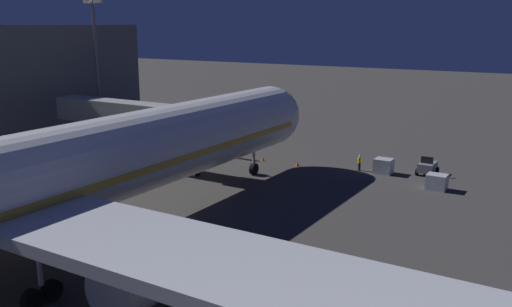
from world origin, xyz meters
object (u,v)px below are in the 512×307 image
(jet_bridge, at_px, (144,116))
(traffic_cone_nose_port, at_px, (297,163))
(baggage_tug_lead, at_px, (427,167))
(traffic_cone_nose_starboard, at_px, (263,158))
(airliner_at_gate, at_px, (1,192))
(baggage_container_spare, at_px, (437,182))
(ground_crew_near_nose_gear, at_px, (360,162))
(apron_floodlight_mast, at_px, (97,61))
(baggage_container_far_row, at_px, (384,166))

(jet_bridge, xyz_separation_m, traffic_cone_nose_port, (-13.69, -9.06, -5.39))
(baggage_tug_lead, distance_m, traffic_cone_nose_starboard, 17.84)
(airliner_at_gate, relative_size, baggage_container_spare, 38.42)
(baggage_tug_lead, bearing_deg, traffic_cone_nose_port, 16.39)
(baggage_container_spare, bearing_deg, ground_crew_near_nose_gear, -17.26)
(apron_floodlight_mast, xyz_separation_m, baggage_container_spare, (-42.84, -1.19, -9.84))
(baggage_tug_lead, height_order, ground_crew_near_nose_gear, baggage_tug_lead)
(apron_floodlight_mast, distance_m, traffic_cone_nose_port, 29.63)
(apron_floodlight_mast, height_order, baggage_container_far_row, apron_floodlight_mast)
(traffic_cone_nose_starboard, bearing_deg, ground_crew_near_nose_gear, -171.36)
(ground_crew_near_nose_gear, bearing_deg, traffic_cone_nose_starboard, 8.64)
(jet_bridge, xyz_separation_m, baggage_tug_lead, (-26.70, -12.89, -4.88))
(traffic_cone_nose_port, bearing_deg, traffic_cone_nose_starboard, 0.00)
(airliner_at_gate, bearing_deg, ground_crew_near_nose_gear, -103.84)
(jet_bridge, height_order, apron_floodlight_mast, apron_floodlight_mast)
(apron_floodlight_mast, bearing_deg, ground_crew_near_nose_gear, -173.53)
(airliner_at_gate, distance_m, apron_floodlight_mast, 40.73)
(baggage_container_spare, relative_size, ground_crew_near_nose_gear, 1.07)
(airliner_at_gate, xyz_separation_m, traffic_cone_nose_starboard, (2.20, -33.59, -5.27))
(airliner_at_gate, height_order, traffic_cone_nose_starboard, airliner_at_gate)
(baggage_tug_lead, height_order, baggage_container_far_row, baggage_tug_lead)
(traffic_cone_nose_port, relative_size, traffic_cone_nose_starboard, 1.00)
(apron_floodlight_mast, distance_m, baggage_tug_lead, 42.31)
(jet_bridge, height_order, traffic_cone_nose_port, jet_bridge)
(apron_floodlight_mast, xyz_separation_m, traffic_cone_nose_port, (-27.70, -2.22, -10.29))
(traffic_cone_nose_port, bearing_deg, baggage_container_far_row, -167.70)
(airliner_at_gate, xyz_separation_m, baggage_container_far_row, (-11.21, -35.55, -4.78))
(apron_floodlight_mast, relative_size, traffic_cone_nose_starboard, 33.16)
(baggage_container_far_row, distance_m, ground_crew_near_nose_gear, 2.55)
(ground_crew_near_nose_gear, distance_m, traffic_cone_nose_port, 6.72)
(traffic_cone_nose_port, bearing_deg, airliner_at_gate, 86.25)
(apron_floodlight_mast, height_order, ground_crew_near_nose_gear, apron_floodlight_mast)
(baggage_container_far_row, distance_m, traffic_cone_nose_port, 9.23)
(jet_bridge, bearing_deg, baggage_tug_lead, -154.23)
(baggage_tug_lead, xyz_separation_m, baggage_container_far_row, (4.01, 1.86, -0.01))
(baggage_tug_lead, xyz_separation_m, ground_crew_near_nose_gear, (6.53, 2.17, 0.15))
(apron_floodlight_mast, bearing_deg, baggage_tug_lead, -171.55)
(ground_crew_near_nose_gear, bearing_deg, apron_floodlight_mast, 6.47)
(jet_bridge, relative_size, ground_crew_near_nose_gear, 12.52)
(airliner_at_gate, bearing_deg, traffic_cone_nose_port, -93.75)
(baggage_container_spare, bearing_deg, baggage_container_far_row, -26.07)
(traffic_cone_nose_starboard, bearing_deg, baggage_container_far_row, -171.66)
(baggage_tug_lead, distance_m, baggage_container_far_row, 4.42)
(airliner_at_gate, relative_size, traffic_cone_nose_starboard, 127.47)
(ground_crew_near_nose_gear, bearing_deg, airliner_at_gate, 76.16)
(baggage_tug_lead, xyz_separation_m, traffic_cone_nose_starboard, (17.41, 3.83, -0.51))
(jet_bridge, height_order, baggage_tug_lead, jet_bridge)
(airliner_at_gate, height_order, ground_crew_near_nose_gear, airliner_at_gate)
(apron_floodlight_mast, relative_size, traffic_cone_nose_port, 33.16)
(baggage_container_spare, height_order, ground_crew_near_nose_gear, ground_crew_near_nose_gear)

